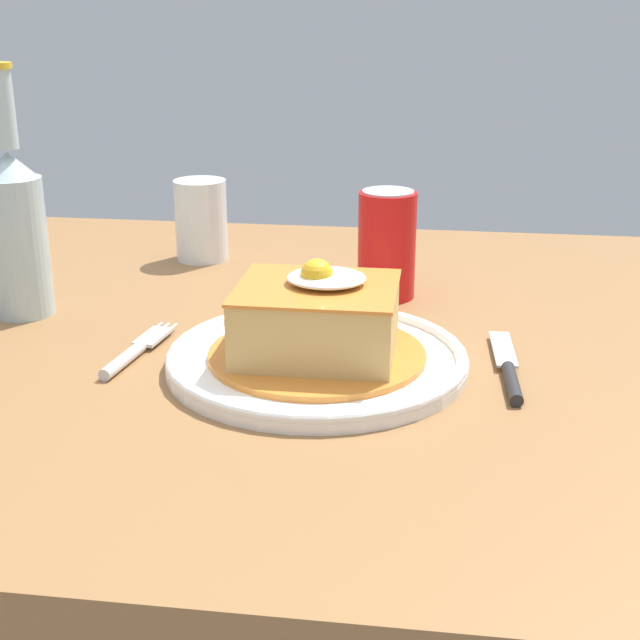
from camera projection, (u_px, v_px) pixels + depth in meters
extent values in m
cube|color=olive|center=(287.00, 349.00, 0.94)|extent=(1.32, 0.90, 0.04)
cylinder|color=white|center=(317.00, 362.00, 0.84)|extent=(0.28, 0.28, 0.01)
torus|color=white|center=(317.00, 355.00, 0.84)|extent=(0.28, 0.28, 0.01)
cylinder|color=orange|center=(317.00, 354.00, 0.84)|extent=(0.20, 0.20, 0.01)
cube|color=tan|center=(317.00, 321.00, 0.83)|extent=(0.14, 0.13, 0.06)
cube|color=orange|center=(317.00, 287.00, 0.82)|extent=(0.15, 0.13, 0.00)
ellipsoid|color=white|center=(326.00, 278.00, 0.82)|extent=(0.07, 0.07, 0.01)
sphere|color=yellow|center=(317.00, 275.00, 0.81)|extent=(0.03, 0.03, 0.03)
cylinder|color=silver|center=(123.00, 360.00, 0.84)|extent=(0.02, 0.08, 0.01)
cube|color=silver|center=(153.00, 337.00, 0.90)|extent=(0.03, 0.05, 0.00)
cylinder|color=silver|center=(171.00, 329.00, 0.92)|extent=(0.01, 0.03, 0.00)
cylinder|color=silver|center=(163.00, 328.00, 0.92)|extent=(0.01, 0.03, 0.00)
cylinder|color=silver|center=(156.00, 328.00, 0.93)|extent=(0.01, 0.03, 0.00)
cylinder|color=#262628|center=(512.00, 383.00, 0.79)|extent=(0.02, 0.08, 0.01)
cube|color=silver|center=(503.00, 349.00, 0.87)|extent=(0.02, 0.09, 0.00)
cylinder|color=red|center=(387.00, 245.00, 1.02)|extent=(0.07, 0.07, 0.12)
cylinder|color=silver|center=(388.00, 191.00, 1.00)|extent=(0.06, 0.06, 0.00)
cylinder|color=#ADC6CC|center=(18.00, 247.00, 0.96)|extent=(0.06, 0.06, 0.15)
cone|color=#ADC6CC|center=(9.00, 166.00, 0.93)|extent=(0.06, 0.06, 0.03)
cylinder|color=#ADC6CC|center=(2.00, 109.00, 0.91)|extent=(0.03, 0.03, 0.08)
cylinder|color=silver|center=(202.00, 238.00, 1.18)|extent=(0.06, 0.06, 0.06)
cylinder|color=silver|center=(201.00, 220.00, 1.17)|extent=(0.07, 0.07, 0.10)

